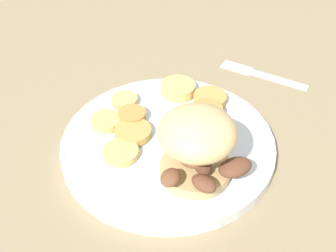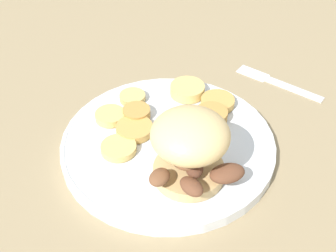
% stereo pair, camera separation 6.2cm
% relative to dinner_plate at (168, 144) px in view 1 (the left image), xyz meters
% --- Properties ---
extents(ground_plane, '(4.00, 4.00, 0.00)m').
position_rel_dinner_plate_xyz_m(ground_plane, '(0.00, 0.00, -0.01)').
color(ground_plane, '#937F5B').
extents(dinner_plate, '(0.29, 0.29, 0.02)m').
position_rel_dinner_plate_xyz_m(dinner_plate, '(0.00, 0.00, 0.00)').
color(dinner_plate, white).
rests_on(dinner_plate, ground_plane).
extents(sandwich, '(0.11, 0.12, 0.09)m').
position_rel_dinner_plate_xyz_m(sandwich, '(-0.05, -0.06, 0.06)').
color(sandwich, tan).
rests_on(sandwich, dinner_plate).
extents(potato_round_0, '(0.05, 0.05, 0.01)m').
position_rel_dinner_plate_xyz_m(potato_round_0, '(-0.01, 0.05, 0.01)').
color(potato_round_0, tan).
rests_on(potato_round_0, dinner_plate).
extents(potato_round_1, '(0.04, 0.04, 0.01)m').
position_rel_dinner_plate_xyz_m(potato_round_1, '(-0.00, 0.09, 0.01)').
color(potato_round_1, '#DBB766').
rests_on(potato_round_1, dinner_plate).
extents(potato_round_2, '(0.04, 0.04, 0.01)m').
position_rel_dinner_plate_xyz_m(potato_round_2, '(0.02, 0.06, 0.01)').
color(potato_round_2, '#BC8942').
rests_on(potato_round_2, dinner_plate).
extents(potato_round_3, '(0.04, 0.04, 0.01)m').
position_rel_dinner_plate_xyz_m(potato_round_3, '(0.05, 0.09, 0.01)').
color(potato_round_3, '#DBB766').
rests_on(potato_round_3, dinner_plate).
extents(potato_round_4, '(0.05, 0.05, 0.01)m').
position_rel_dinner_plate_xyz_m(potato_round_4, '(0.10, -0.03, 0.01)').
color(potato_round_4, tan).
rests_on(potato_round_4, dinner_plate).
extents(potato_round_5, '(0.05, 0.05, 0.02)m').
position_rel_dinner_plate_xyz_m(potato_round_5, '(0.07, -0.03, 0.02)').
color(potato_round_5, '#BC8942').
rests_on(potato_round_5, dinner_plate).
extents(potato_round_6, '(0.05, 0.05, 0.01)m').
position_rel_dinner_plate_xyz_m(potato_round_6, '(-0.05, 0.05, 0.01)').
color(potato_round_6, '#DBB766').
rests_on(potato_round_6, dinner_plate).
extents(potato_round_7, '(0.05, 0.05, 0.01)m').
position_rel_dinner_plate_xyz_m(potato_round_7, '(0.10, 0.02, 0.02)').
color(potato_round_7, '#DBB766').
rests_on(potato_round_7, dinner_plate).
extents(fork, '(0.04, 0.15, 0.00)m').
position_rel_dinner_plate_xyz_m(fork, '(0.22, -0.08, -0.01)').
color(fork, silver).
rests_on(fork, ground_plane).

